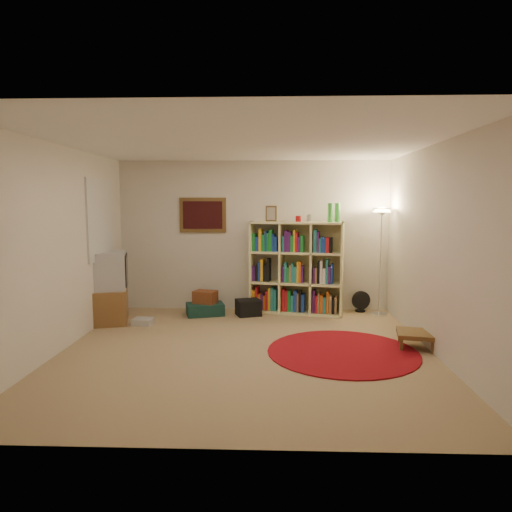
{
  "coord_description": "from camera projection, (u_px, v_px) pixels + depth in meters",
  "views": [
    {
      "loc": [
        0.31,
        -5.39,
        1.79
      ],
      "look_at": [
        0.1,
        0.6,
        1.1
      ],
      "focal_mm": 32.0,
      "sensor_mm": 36.0,
      "label": 1
    }
  ],
  "objects": [
    {
      "name": "room",
      "position": [
        242.0,
        248.0,
        5.48
      ],
      "size": [
        4.54,
        4.54,
        2.54
      ],
      "color": "#9B805A",
      "rests_on": "ground"
    },
    {
      "name": "floor_fan",
      "position": [
        361.0,
        301.0,
        7.56
      ],
      "size": [
        0.31,
        0.2,
        0.35
      ],
      "rotation": [
        0.0,
        0.0,
        0.28
      ],
      "color": "black",
      "rests_on": "ground"
    },
    {
      "name": "red_rug",
      "position": [
        343.0,
        352.0,
        5.51
      ],
      "size": [
        1.82,
        1.82,
        0.02
      ],
      "color": "maroon",
      "rests_on": "ground"
    },
    {
      "name": "duffel_bag",
      "position": [
        248.0,
        307.0,
        7.33
      ],
      "size": [
        0.45,
        0.41,
        0.26
      ],
      "rotation": [
        0.0,
        0.0,
        0.33
      ],
      "color": "black",
      "rests_on": "ground"
    },
    {
      "name": "tv_stand",
      "position": [
        109.0,
        288.0,
        6.89
      ],
      "size": [
        0.69,
        0.84,
        1.07
      ],
      "rotation": [
        0.0,
        0.0,
        0.26
      ],
      "color": "brown",
      "rests_on": "ground"
    },
    {
      "name": "side_table",
      "position": [
        416.0,
        334.0,
        5.66
      ],
      "size": [
        0.53,
        0.53,
        0.21
      ],
      "rotation": [
        0.0,
        0.0,
        -0.21
      ],
      "color": "#513A1C",
      "rests_on": "ground"
    },
    {
      "name": "floor_lamp",
      "position": [
        381.0,
        226.0,
        7.21
      ],
      "size": [
        0.4,
        0.4,
        1.73
      ],
      "rotation": [
        0.0,
        0.0,
        -0.24
      ],
      "color": "white",
      "rests_on": "ground"
    },
    {
      "name": "bookshelf",
      "position": [
        295.0,
        269.0,
        7.46
      ],
      "size": [
        1.55,
        0.72,
        1.8
      ],
      "rotation": [
        0.0,
        0.0,
        -0.2
      ],
      "color": "#FFF9AA",
      "rests_on": "ground"
    },
    {
      "name": "wicker_basket",
      "position": [
        205.0,
        297.0,
        7.37
      ],
      "size": [
        0.41,
        0.35,
        0.2
      ],
      "rotation": [
        0.0,
        0.0,
        -0.33
      ],
      "color": "brown",
      "rests_on": "suitcase"
    },
    {
      "name": "dvd_box",
      "position": [
        143.0,
        321.0,
        6.78
      ],
      "size": [
        0.31,
        0.26,
        0.09
      ],
      "rotation": [
        0.0,
        0.0,
        -0.11
      ],
      "color": "#B6B6BB",
      "rests_on": "ground"
    },
    {
      "name": "suitcase",
      "position": [
        205.0,
        309.0,
        7.36
      ],
      "size": [
        0.67,
        0.53,
        0.19
      ],
      "rotation": [
        0.0,
        0.0,
        0.28
      ],
      "color": "#12332C",
      "rests_on": "ground"
    }
  ]
}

